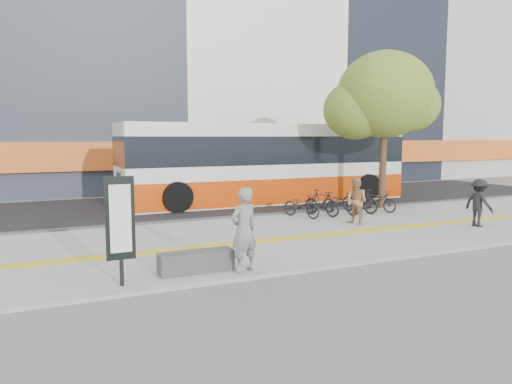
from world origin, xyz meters
name	(u,v)px	position (x,y,z in m)	size (l,w,h in m)	color
ground	(278,252)	(0.00, 0.00, 0.00)	(120.00, 120.00, 0.00)	#61615D
sidewalk	(254,239)	(0.00, 1.50, 0.04)	(40.00, 7.00, 0.08)	slate
tactile_strip	(262,241)	(0.00, 1.00, 0.09)	(40.00, 0.45, 0.01)	yellow
street	(179,206)	(0.00, 9.00, 0.03)	(40.00, 8.00, 0.06)	black
curb	(212,219)	(0.00, 5.00, 0.07)	(40.00, 0.25, 0.14)	#3D3D40
bench	(196,262)	(-2.60, -1.20, 0.30)	(1.60, 0.45, 0.45)	#3D3D40
signboard	(120,220)	(-4.20, -1.51, 1.37)	(0.55, 0.10, 2.20)	black
street_tree	(382,97)	(7.18, 4.82, 4.51)	(4.40, 3.80, 6.31)	#372619
bus	(267,165)	(3.91, 8.50, 1.68)	(12.90, 3.06, 3.44)	silver
bicycle_row	(341,202)	(4.72, 4.00, 0.53)	(4.44, 1.74, 0.96)	black
seated_woman	(244,230)	(-1.67, -1.60, 0.99)	(0.66, 0.43, 1.81)	black
pedestrian_tan	(357,201)	(3.94, 2.02, 0.85)	(0.75, 0.58, 1.54)	#A06E47
pedestrian_dark	(479,203)	(7.27, 0.07, 0.84)	(0.98, 0.57, 1.52)	black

